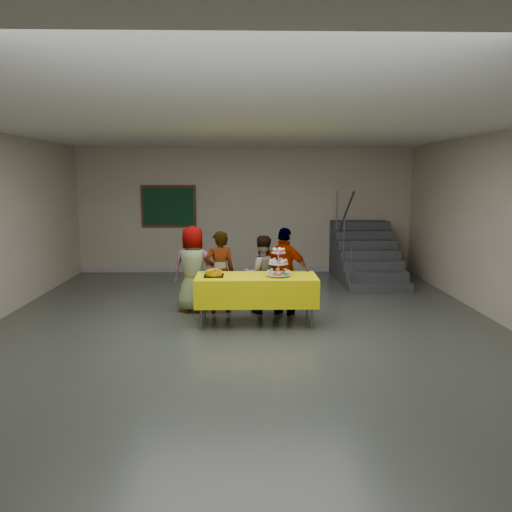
{
  "coord_description": "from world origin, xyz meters",
  "views": [
    {
      "loc": [
        -0.01,
        -7.01,
        2.28
      ],
      "look_at": [
        0.16,
        0.79,
        1.05
      ],
      "focal_mm": 35.0,
      "sensor_mm": 36.0,
      "label": 1
    }
  ],
  "objects_px": {
    "schoolchild_b": "(220,272)",
    "staircase": "(364,257)",
    "bake_table": "(256,289)",
    "schoolchild_a": "(193,269)",
    "cupcake_stand": "(278,265)",
    "bear_cake": "(214,272)",
    "schoolchild_d": "(285,272)",
    "noticeboard": "(169,206)",
    "schoolchild_c": "(262,274)"
  },
  "relations": [
    {
      "from": "staircase",
      "to": "schoolchild_c",
      "type": "bearing_deg",
      "value": -130.37
    },
    {
      "from": "bake_table",
      "to": "schoolchild_b",
      "type": "xyz_separation_m",
      "value": [
        -0.6,
        0.7,
        0.14
      ]
    },
    {
      "from": "cupcake_stand",
      "to": "schoolchild_d",
      "type": "bearing_deg",
      "value": 75.5
    },
    {
      "from": "noticeboard",
      "to": "bear_cake",
      "type": "bearing_deg",
      "value": -73.08
    },
    {
      "from": "schoolchild_a",
      "to": "schoolchild_c",
      "type": "height_order",
      "value": "schoolchild_a"
    },
    {
      "from": "bake_table",
      "to": "staircase",
      "type": "bearing_deg",
      "value": 54.37
    },
    {
      "from": "bear_cake",
      "to": "schoolchild_c",
      "type": "bearing_deg",
      "value": 42.46
    },
    {
      "from": "cupcake_stand",
      "to": "bear_cake",
      "type": "distance_m",
      "value": 1.0
    },
    {
      "from": "bear_cake",
      "to": "schoolchild_c",
      "type": "height_order",
      "value": "schoolchild_c"
    },
    {
      "from": "schoolchild_b",
      "to": "schoolchild_c",
      "type": "bearing_deg",
      "value": 166.17
    },
    {
      "from": "bake_table",
      "to": "staircase",
      "type": "relative_size",
      "value": 0.78
    },
    {
      "from": "schoolchild_b",
      "to": "schoolchild_c",
      "type": "distance_m",
      "value": 0.71
    },
    {
      "from": "bake_table",
      "to": "schoolchild_d",
      "type": "relative_size",
      "value": 1.28
    },
    {
      "from": "cupcake_stand",
      "to": "schoolchild_d",
      "type": "xyz_separation_m",
      "value": [
        0.15,
        0.57,
        -0.22
      ]
    },
    {
      "from": "staircase",
      "to": "schoolchild_d",
      "type": "bearing_deg",
      "value": -124.19
    },
    {
      "from": "schoolchild_b",
      "to": "schoolchild_a",
      "type": "bearing_deg",
      "value": -24.81
    },
    {
      "from": "noticeboard",
      "to": "schoolchild_c",
      "type": "bearing_deg",
      "value": -60.35
    },
    {
      "from": "schoolchild_c",
      "to": "schoolchild_d",
      "type": "height_order",
      "value": "schoolchild_d"
    },
    {
      "from": "schoolchild_a",
      "to": "noticeboard",
      "type": "height_order",
      "value": "noticeboard"
    },
    {
      "from": "staircase",
      "to": "bake_table",
      "type": "bearing_deg",
      "value": -125.63
    },
    {
      "from": "schoolchild_a",
      "to": "bake_table",
      "type": "bearing_deg",
      "value": 154.94
    },
    {
      "from": "schoolchild_b",
      "to": "cupcake_stand",
      "type": "bearing_deg",
      "value": 128.88
    },
    {
      "from": "bake_table",
      "to": "schoolchild_a",
      "type": "bearing_deg",
      "value": 143.27
    },
    {
      "from": "schoolchild_d",
      "to": "noticeboard",
      "type": "distance_m",
      "value": 4.66
    },
    {
      "from": "schoolchild_d",
      "to": "bake_table",
      "type": "bearing_deg",
      "value": 71.58
    },
    {
      "from": "cupcake_stand",
      "to": "bear_cake",
      "type": "bearing_deg",
      "value": 178.26
    },
    {
      "from": "schoolchild_c",
      "to": "bake_table",
      "type": "bearing_deg",
      "value": 70.72
    },
    {
      "from": "bake_table",
      "to": "cupcake_stand",
      "type": "bearing_deg",
      "value": -7.98
    },
    {
      "from": "cupcake_stand",
      "to": "schoolchild_b",
      "type": "bearing_deg",
      "value": 141.73
    },
    {
      "from": "noticeboard",
      "to": "schoolchild_d",
      "type": "bearing_deg",
      "value": -57.25
    },
    {
      "from": "cupcake_stand",
      "to": "schoolchild_c",
      "type": "relative_size",
      "value": 0.34
    },
    {
      "from": "schoolchild_a",
      "to": "staircase",
      "type": "bearing_deg",
      "value": -130.99
    },
    {
      "from": "bake_table",
      "to": "noticeboard",
      "type": "xyz_separation_m",
      "value": [
        -1.99,
        4.37,
        1.04
      ]
    },
    {
      "from": "cupcake_stand",
      "to": "bear_cake",
      "type": "height_order",
      "value": "cupcake_stand"
    },
    {
      "from": "bake_table",
      "to": "noticeboard",
      "type": "bearing_deg",
      "value": 114.48
    },
    {
      "from": "bake_table",
      "to": "schoolchild_a",
      "type": "distance_m",
      "value": 1.34
    },
    {
      "from": "cupcake_stand",
      "to": "schoolchild_c",
      "type": "distance_m",
      "value": 0.82
    },
    {
      "from": "cupcake_stand",
      "to": "schoolchild_c",
      "type": "bearing_deg",
      "value": 107.52
    },
    {
      "from": "schoolchild_b",
      "to": "staircase",
      "type": "distance_m",
      "value": 4.24
    },
    {
      "from": "schoolchild_d",
      "to": "staircase",
      "type": "relative_size",
      "value": 0.61
    },
    {
      "from": "noticeboard",
      "to": "bake_table",
      "type": "bearing_deg",
      "value": -65.52
    },
    {
      "from": "schoolchild_a",
      "to": "schoolchild_b",
      "type": "xyz_separation_m",
      "value": [
        0.46,
        -0.1,
        -0.04
      ]
    },
    {
      "from": "cupcake_stand",
      "to": "noticeboard",
      "type": "distance_m",
      "value": 5.04
    },
    {
      "from": "bear_cake",
      "to": "schoolchild_a",
      "type": "relative_size",
      "value": 0.24
    },
    {
      "from": "cupcake_stand",
      "to": "schoolchild_a",
      "type": "bearing_deg",
      "value": 149.06
    },
    {
      "from": "schoolchild_a",
      "to": "schoolchild_d",
      "type": "height_order",
      "value": "schoolchild_a"
    },
    {
      "from": "bake_table",
      "to": "cupcake_stand",
      "type": "distance_m",
      "value": 0.52
    },
    {
      "from": "schoolchild_a",
      "to": "schoolchild_d",
      "type": "xyz_separation_m",
      "value": [
        1.55,
        -0.27,
        -0.0
      ]
    },
    {
      "from": "bear_cake",
      "to": "noticeboard",
      "type": "relative_size",
      "value": 0.28
    },
    {
      "from": "schoolchild_d",
      "to": "staircase",
      "type": "distance_m",
      "value": 3.65
    }
  ]
}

